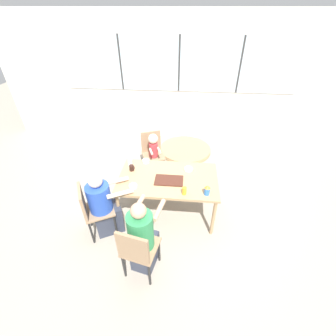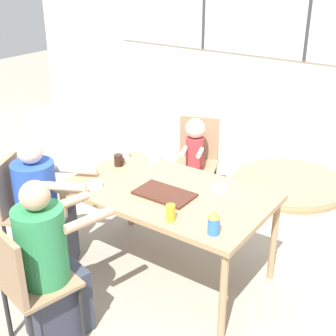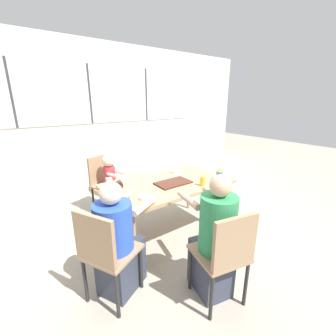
% 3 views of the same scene
% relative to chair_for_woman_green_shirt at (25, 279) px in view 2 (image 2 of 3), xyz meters
% --- Properties ---
extents(ground_plane, '(16.00, 16.00, 0.00)m').
position_rel_chair_for_woman_green_shirt_xyz_m(ground_plane, '(0.25, 1.13, -0.53)').
color(ground_plane, gray).
extents(wall_back_with_windows, '(8.40, 0.08, 2.80)m').
position_rel_chair_for_woman_green_shirt_xyz_m(wall_back_with_windows, '(0.25, 3.79, 0.90)').
color(wall_back_with_windows, silver).
rests_on(wall_back_with_windows, ground_plane).
extents(dining_table, '(1.49, 0.88, 0.72)m').
position_rel_chair_for_woman_green_shirt_xyz_m(dining_table, '(0.25, 1.13, 0.13)').
color(dining_table, tan).
rests_on(dining_table, ground_plane).
extents(chair_for_woman_green_shirt, '(0.48, 0.48, 0.88)m').
position_rel_chair_for_woman_green_shirt_xyz_m(chair_for_woman_green_shirt, '(0.00, 0.00, 0.00)').
color(chair_for_woman_green_shirt, '#937556').
rests_on(chair_for_woman_green_shirt, ground_plane).
extents(chair_for_man_blue_shirt, '(0.54, 0.54, 0.88)m').
position_rel_chair_for_woman_green_shirt_xyz_m(chair_for_man_blue_shirt, '(-0.77, 0.60, 0.00)').
color(chair_for_man_blue_shirt, '#937556').
rests_on(chair_for_man_blue_shirt, ground_plane).
extents(chair_for_toddler, '(0.52, 0.52, 0.88)m').
position_rel_chair_for_woman_green_shirt_xyz_m(chair_for_toddler, '(-0.16, 2.20, 0.00)').
color(chair_for_toddler, '#937556').
rests_on(chair_for_toddler, ground_plane).
extents(person_woman_green_shirt, '(0.42, 0.60, 1.13)m').
position_rel_chair_for_woman_green_shirt_xyz_m(person_woman_green_shirt, '(0.04, 0.16, -0.02)').
color(person_woman_green_shirt, '#333847').
rests_on(person_woman_green_shirt, ground_plane).
extents(person_man_blue_shirt, '(0.66, 0.55, 1.07)m').
position_rel_chair_for_woman_green_shirt_xyz_m(person_man_blue_shirt, '(-0.62, 0.68, -0.06)').
color(person_man_blue_shirt, '#333847').
rests_on(person_man_blue_shirt, ground_plane).
extents(person_toddler, '(0.26, 0.34, 0.94)m').
position_rel_chair_for_woman_green_shirt_xyz_m(person_toddler, '(-0.10, 2.06, -0.05)').
color(person_toddler, '#333847').
rests_on(person_toddler, ground_plane).
extents(food_tray_dark, '(0.42, 0.25, 0.02)m').
position_rel_chair_for_woman_green_shirt_xyz_m(food_tray_dark, '(0.28, 1.05, 0.20)').
color(food_tray_dark, '#472319').
rests_on(food_tray_dark, dining_table).
extents(coffee_mug, '(0.08, 0.07, 0.09)m').
position_rel_chair_for_woman_green_shirt_xyz_m(coffee_mug, '(-0.32, 1.26, 0.24)').
color(coffee_mug, black).
rests_on(coffee_mug, dining_table).
extents(sippy_cup, '(0.08, 0.08, 0.16)m').
position_rel_chair_for_woman_green_shirt_xyz_m(sippy_cup, '(0.82, 0.81, 0.27)').
color(sippy_cup, blue).
rests_on(sippy_cup, dining_table).
extents(juice_glass, '(0.06, 0.06, 0.11)m').
position_rel_chair_for_woman_green_shirt_xyz_m(juice_glass, '(0.51, 0.79, 0.25)').
color(juice_glass, gold).
rests_on(juice_glass, dining_table).
extents(milk_carton_small, '(0.06, 0.06, 0.11)m').
position_rel_chair_for_woman_green_shirt_xyz_m(milk_carton_small, '(-0.38, 1.40, 0.24)').
color(milk_carton_small, silver).
rests_on(milk_carton_small, dining_table).
extents(bowl_white_shallow, '(0.11, 0.11, 0.05)m').
position_rel_chair_for_woman_green_shirt_xyz_m(bowl_white_shallow, '(-0.15, 1.50, 0.21)').
color(bowl_white_shallow, white).
rests_on(bowl_white_shallow, dining_table).
extents(bowl_cereal, '(0.13, 0.13, 0.03)m').
position_rel_chair_for_woman_green_shirt_xyz_m(bowl_cereal, '(0.56, 1.35, 0.21)').
color(bowl_cereal, silver).
rests_on(bowl_cereal, dining_table).
extents(bowl_fruit, '(0.11, 0.11, 0.03)m').
position_rel_chair_for_woman_green_shirt_xyz_m(bowl_fruit, '(-0.22, 0.87, 0.21)').
color(bowl_fruit, white).
rests_on(bowl_fruit, dining_table).
extents(folded_table_stack, '(1.20, 1.20, 0.09)m').
position_rel_chair_for_woman_green_shirt_xyz_m(folded_table_stack, '(0.48, 3.07, -0.49)').
color(folded_table_stack, tan).
rests_on(folded_table_stack, ground_plane).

